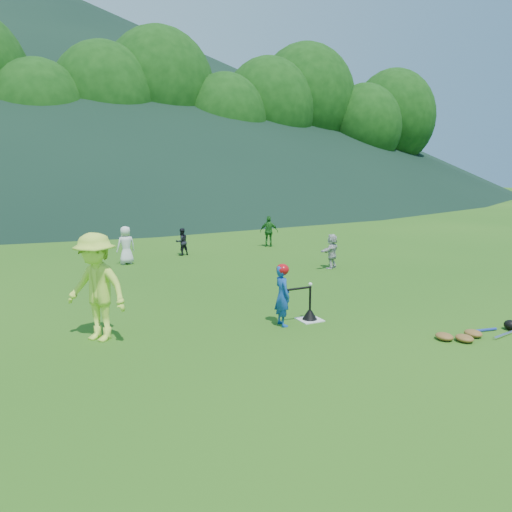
{
  "coord_description": "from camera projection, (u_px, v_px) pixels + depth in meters",
  "views": [
    {
      "loc": [
        -5.1,
        -8.2,
        3.03
      ],
      "look_at": [
        0.0,
        2.5,
        0.9
      ],
      "focal_mm": 35.0,
      "sensor_mm": 36.0,
      "label": 1
    }
  ],
  "objects": [
    {
      "name": "fielder_b",
      "position": [
        182.0,
        242.0,
        17.2
      ],
      "size": [
        0.53,
        0.45,
        0.94
      ],
      "primitive_type": "imported",
      "rotation": [
        0.0,
        0.0,
        3.37
      ],
      "color": "black",
      "rests_on": "ground"
    },
    {
      "name": "fielder_a",
      "position": [
        126.0,
        245.0,
        15.63
      ],
      "size": [
        0.65,
        0.49,
        1.2
      ],
      "primitive_type": "imported",
      "rotation": [
        0.0,
        0.0,
        3.34
      ],
      "color": "silver",
      "rests_on": "ground"
    },
    {
      "name": "home_plate",
      "position": [
        310.0,
        320.0,
        9.98
      ],
      "size": [
        0.45,
        0.45,
        0.02
      ],
      "primitive_type": "cube",
      "color": "silver",
      "rests_on": "ground"
    },
    {
      "name": "tree_line",
      "position": [
        85.0,
        99.0,
        38.67
      ],
      "size": [
        70.04,
        11.4,
        14.82
      ],
      "color": "#382314",
      "rests_on": "ground"
    },
    {
      "name": "baseball",
      "position": [
        310.0,
        284.0,
        9.85
      ],
      "size": [
        0.08,
        0.08,
        0.08
      ],
      "primitive_type": "sphere",
      "color": "white",
      "rests_on": "batting_tee"
    },
    {
      "name": "outfield_fence",
      "position": [
        99.0,
        201.0,
        34.73
      ],
      "size": [
        70.07,
        0.08,
        1.33
      ],
      "color": "gray",
      "rests_on": "ground"
    },
    {
      "name": "ground",
      "position": [
        310.0,
        320.0,
        9.98
      ],
      "size": [
        120.0,
        120.0,
        0.0
      ],
      "primitive_type": "plane",
      "color": "#245A14",
      "rests_on": "ground"
    },
    {
      "name": "batting_tee",
      "position": [
        310.0,
        314.0,
        9.96
      ],
      "size": [
        0.3,
        0.3,
        0.68
      ],
      "color": "black",
      "rests_on": "home_plate"
    },
    {
      "name": "batter_child",
      "position": [
        282.0,
        296.0,
        9.55
      ],
      "size": [
        0.3,
        0.44,
        1.19
      ],
      "primitive_type": "imported",
      "rotation": [
        0.0,
        0.0,
        1.53
      ],
      "color": "#1747A0",
      "rests_on": "ground"
    },
    {
      "name": "batter_gear",
      "position": [
        284.0,
        271.0,
        9.48
      ],
      "size": [
        0.73,
        0.26,
        0.55
      ],
      "color": "#B10B12",
      "rests_on": "ground"
    },
    {
      "name": "equipment_pile",
      "position": [
        474.0,
        333.0,
        8.99
      ],
      "size": [
        1.8,
        0.58,
        0.19
      ],
      "color": "olive",
      "rests_on": "ground"
    },
    {
      "name": "fielder_d",
      "position": [
        332.0,
        251.0,
        14.99
      ],
      "size": [
        0.99,
        0.77,
        1.05
      ],
      "primitive_type": "imported",
      "rotation": [
        0.0,
        0.0,
        3.69
      ],
      "color": "#B8B8B8",
      "rests_on": "ground"
    },
    {
      "name": "adult_coach",
      "position": [
        97.0,
        287.0,
        8.69
      ],
      "size": [
        1.33,
        1.4,
        1.91
      ],
      "primitive_type": "imported",
      "rotation": [
        0.0,
        0.0,
        -0.88
      ],
      "color": "#C8EF46",
      "rests_on": "ground"
    },
    {
      "name": "fielder_c",
      "position": [
        269.0,
        231.0,
        19.04
      ],
      "size": [
        0.74,
        0.61,
        1.18
      ],
      "primitive_type": "imported",
      "rotation": [
        0.0,
        0.0,
        2.58
      ],
      "color": "#1F681F",
      "rests_on": "ground"
    }
  ]
}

